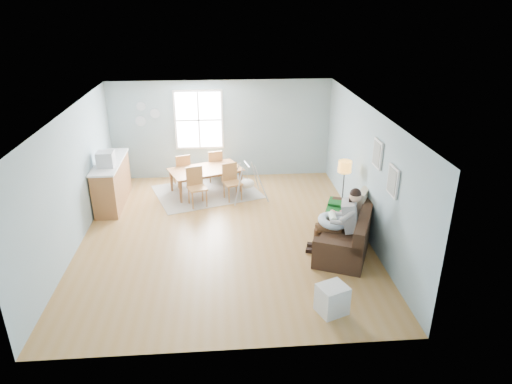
{
  "coord_description": "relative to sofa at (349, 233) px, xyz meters",
  "views": [
    {
      "loc": [
        -0.01,
        -8.69,
        4.74
      ],
      "look_at": [
        0.67,
        -0.06,
        1.0
      ],
      "focal_mm": 32.0,
      "sensor_mm": 36.0,
      "label": 1
    }
  ],
  "objects": [
    {
      "name": "father",
      "position": [
        -0.25,
        -0.23,
        0.45
      ],
      "size": [
        1.06,
        0.66,
        1.42
      ],
      "color": "gray",
      "rests_on": "sofa"
    },
    {
      "name": "chair_sw",
      "position": [
        -3.16,
        2.32,
        0.23
      ],
      "size": [
        0.54,
        0.54,
        0.95
      ],
      "color": "#9A6535",
      "rests_on": "rug"
    },
    {
      "name": "storage_cube",
      "position": [
        -0.83,
        -2.05,
        -0.06
      ],
      "size": [
        0.56,
        0.53,
        0.49
      ],
      "color": "silver",
      "rests_on": "room"
    },
    {
      "name": "nursing_pillow",
      "position": [
        -0.4,
        -0.16,
        0.37
      ],
      "size": [
        0.79,
        0.79,
        0.23
      ],
      "primitive_type": "torus",
      "rotation": [
        0.0,
        0.14,
        -0.5
      ],
      "color": "#A8BAD2",
      "rests_on": "father"
    },
    {
      "name": "toddler",
      "position": [
        0.01,
        0.22,
        0.44
      ],
      "size": [
        0.61,
        0.49,
        0.9
      ],
      "color": "silver",
      "rests_on": "sofa"
    },
    {
      "name": "rug",
      "position": [
        -2.94,
        3.06,
        -0.3
      ],
      "size": [
        3.03,
        2.65,
        0.01
      ],
      "primitive_type": "cube",
      "rotation": [
        0.0,
        0.0,
        0.33
      ],
      "color": "gray",
      "rests_on": "room"
    },
    {
      "name": "window",
      "position": [
        -3.11,
        4.17,
        1.34
      ],
      "size": [
        1.32,
        0.08,
        1.62
      ],
      "color": "silver",
      "rests_on": "room"
    },
    {
      "name": "chair_se",
      "position": [
        -2.3,
        2.61,
        0.21
      ],
      "size": [
        0.53,
        0.53,
        0.91
      ],
      "color": "#9A6535",
      "rests_on": "rug"
    },
    {
      "name": "chair_nw",
      "position": [
        -3.57,
        3.5,
        0.2
      ],
      "size": [
        0.52,
        0.52,
        0.9
      ],
      "color": "#9A6535",
      "rests_on": "rug"
    },
    {
      "name": "dining_table",
      "position": [
        -2.94,
        3.06,
        0.01
      ],
      "size": [
        2.04,
        1.58,
        0.63
      ],
      "primitive_type": "imported",
      "rotation": [
        0.0,
        0.0,
        0.37
      ],
      "color": "brown",
      "rests_on": "rug"
    },
    {
      "name": "baby_swing",
      "position": [
        -1.9,
        2.62,
        0.1
      ],
      "size": [
        1.04,
        1.06,
        0.91
      ],
      "color": "#AEAFB3",
      "rests_on": "room"
    },
    {
      "name": "wall_plates",
      "position": [
        -4.51,
        4.18,
        1.52
      ],
      "size": [
        0.67,
        0.02,
        0.66
      ],
      "color": "#AABCCC",
      "rests_on": "room"
    },
    {
      "name": "monitor",
      "position": [
        -5.19,
        2.17,
        0.97
      ],
      "size": [
        0.38,
        0.36,
        0.35
      ],
      "color": "#AEAFB3",
      "rests_on": "counter"
    },
    {
      "name": "sofa",
      "position": [
        0.0,
        0.0,
        0.0
      ],
      "size": [
        1.71,
        2.35,
        0.87
      ],
      "color": "black",
      "rests_on": "room"
    },
    {
      "name": "infant",
      "position": [
        -0.39,
        -0.13,
        0.46
      ],
      "size": [
        0.18,
        0.39,
        0.14
      ],
      "color": "silver",
      "rests_on": "nursing_pillow"
    },
    {
      "name": "floor_lamp",
      "position": [
        0.15,
        1.18,
        0.88
      ],
      "size": [
        0.29,
        0.29,
        1.43
      ],
      "color": "black",
      "rests_on": "room"
    },
    {
      "name": "chair_ne",
      "position": [
        -2.71,
        3.8,
        0.2
      ],
      "size": [
        0.49,
        0.49,
        0.9
      ],
      "color": "#9A6535",
      "rests_on": "rug"
    },
    {
      "name": "counter",
      "position": [
        -5.21,
        2.55,
        0.25
      ],
      "size": [
        0.6,
        1.98,
        1.1
      ],
      "color": "brown",
      "rests_on": "room"
    },
    {
      "name": "room",
      "position": [
        -2.51,
        0.71,
        2.11
      ],
      "size": [
        8.4,
        9.4,
        3.9
      ],
      "color": "#9F7038"
    },
    {
      "name": "beige_pillow",
      "position": [
        0.37,
        0.43,
        0.48
      ],
      "size": [
        0.39,
        0.52,
        0.52
      ],
      "primitive_type": "cube",
      "rotation": [
        0.0,
        0.0,
        -0.53
      ],
      "color": "tan",
      "rests_on": "sofa"
    },
    {
      "name": "pictures",
      "position": [
        0.46,
        -0.34,
        1.54
      ],
      "size": [
        0.05,
        1.34,
        0.74
      ],
      "color": "silver",
      "rests_on": "room"
    },
    {
      "name": "green_throw",
      "position": [
        0.21,
        0.69,
        0.25
      ],
      "size": [
        1.22,
        1.14,
        0.04
      ],
      "primitive_type": "cube",
      "rotation": [
        0.0,
        0.0,
        -0.35
      ],
      "color": "#13531D",
      "rests_on": "sofa"
    }
  ]
}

